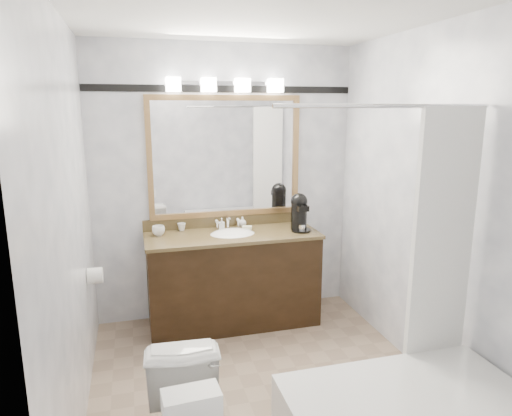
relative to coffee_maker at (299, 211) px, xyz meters
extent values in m
cube|color=gray|center=(-0.61, -0.98, -1.03)|extent=(2.40, 2.60, 0.01)
cube|color=white|center=(-0.61, -0.98, 1.48)|extent=(2.40, 2.60, 0.01)
cube|color=white|center=(-0.61, 0.33, 0.23)|extent=(2.40, 0.01, 2.50)
cube|color=white|center=(-0.61, -2.28, 0.23)|extent=(2.40, 0.01, 2.50)
cube|color=white|center=(-1.82, -0.98, 0.23)|extent=(0.01, 2.60, 2.50)
cube|color=white|center=(0.59, -0.98, 0.23)|extent=(0.01, 2.60, 2.50)
cube|color=black|center=(-0.61, 0.04, -0.61)|extent=(1.50, 0.55, 0.82)
cube|color=olive|center=(-0.61, 0.04, -0.19)|extent=(1.53, 0.58, 0.03)
cube|color=olive|center=(-0.61, 0.31, -0.12)|extent=(1.53, 0.03, 0.10)
ellipsoid|color=white|center=(-0.61, 0.04, -0.20)|extent=(0.44, 0.34, 0.14)
cube|color=#A67C4B|center=(-0.61, 0.30, 1.00)|extent=(1.40, 0.04, 0.05)
cube|color=#A67C4B|center=(-0.61, 0.30, -0.05)|extent=(1.40, 0.04, 0.05)
cube|color=#A67C4B|center=(-1.29, 0.30, 0.48)|extent=(0.05, 0.04, 1.00)
cube|color=#A67C4B|center=(0.06, 0.30, 0.48)|extent=(0.05, 0.04, 1.00)
cube|color=white|center=(-0.61, 0.31, 0.48)|extent=(1.30, 0.01, 1.00)
cube|color=silver|center=(-0.61, 0.29, 1.13)|extent=(0.90, 0.05, 0.03)
cube|color=white|center=(-1.06, 0.24, 1.11)|extent=(0.12, 0.12, 0.12)
cube|color=white|center=(-0.76, 0.24, 1.11)|extent=(0.12, 0.12, 0.12)
cube|color=white|center=(-0.46, 0.24, 1.11)|extent=(0.12, 0.12, 0.12)
cube|color=white|center=(-0.16, 0.24, 1.11)|extent=(0.12, 0.12, 0.12)
cube|color=black|center=(-0.61, 0.32, 1.08)|extent=(2.40, 0.01, 0.06)
cylinder|color=silver|center=(-0.08, -1.52, 0.93)|extent=(1.30, 0.02, 0.02)
cube|color=white|center=(0.34, -1.53, 0.15)|extent=(0.40, 0.04, 1.55)
cylinder|color=white|center=(-1.75, -0.31, -0.32)|extent=(0.11, 0.12, 0.12)
cube|color=white|center=(-1.25, -2.10, -0.27)|extent=(0.24, 0.14, 0.10)
cylinder|color=black|center=(0.00, -0.05, -0.16)|extent=(0.17, 0.17, 0.02)
cylinder|color=black|center=(0.00, 0.01, -0.04)|extent=(0.15, 0.15, 0.25)
sphere|color=black|center=(0.00, 0.01, 0.09)|extent=(0.15, 0.15, 0.15)
cube|color=black|center=(0.00, -0.07, 0.04)|extent=(0.10, 0.10, 0.05)
cylinder|color=silver|center=(0.00, -0.07, -0.13)|extent=(0.06, 0.06, 0.06)
imported|color=white|center=(-1.25, 0.15, -0.13)|extent=(0.12, 0.12, 0.09)
imported|color=white|center=(-1.03, 0.26, -0.14)|extent=(0.07, 0.07, 0.07)
imported|color=white|center=(-0.68, 0.17, -0.12)|extent=(0.06, 0.06, 0.11)
imported|color=white|center=(-0.47, 0.26, -0.13)|extent=(0.09, 0.09, 0.09)
cube|color=beige|center=(-0.45, 0.16, -0.16)|extent=(0.10, 0.08, 0.03)
camera|label=1|loc=(-1.43, -3.77, 0.92)|focal=32.00mm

